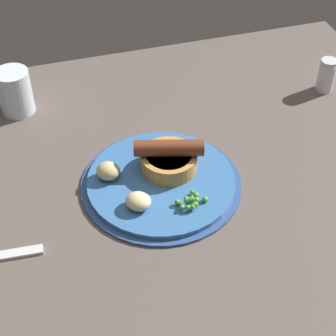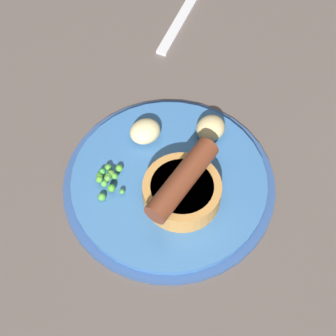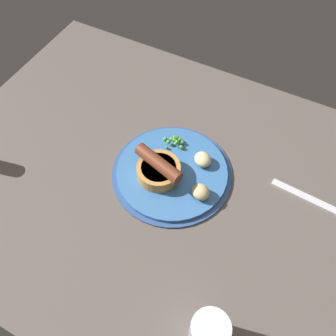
{
  "view_description": "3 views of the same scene",
  "coord_description": "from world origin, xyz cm",
  "px_view_note": "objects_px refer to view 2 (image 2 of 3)",
  "views": [
    {
      "loc": [
        -16.52,
        -67.63,
        69.94
      ],
      "look_at": [
        2.54,
        -3.03,
        6.76
      ],
      "focal_mm": 60.0,
      "sensor_mm": 36.0,
      "label": 1
    },
    {
      "loc": [
        35.72,
        8.62,
        65.25
      ],
      "look_at": [
        0.67,
        -3.3,
        5.85
      ],
      "focal_mm": 60.0,
      "sensor_mm": 36.0,
      "label": 2
    },
    {
      "loc": [
        -19.33,
        38.77,
        73.68
      ],
      "look_at": [
        1.75,
        -1.75,
        6.65
      ],
      "focal_mm": 40.0,
      "sensor_mm": 36.0,
      "label": 3
    }
  ],
  "objects_px": {
    "sausage_pudding": "(182,189)",
    "potato_chunk_0": "(145,131)",
    "fork": "(183,15)",
    "pea_pile": "(108,179)",
    "dinner_plate": "(169,183)",
    "potato_chunk_1": "(213,129)"
  },
  "relations": [
    {
      "from": "sausage_pudding",
      "to": "potato_chunk_0",
      "type": "distance_m",
      "value": 0.1
    },
    {
      "from": "sausage_pudding",
      "to": "fork",
      "type": "bearing_deg",
      "value": 33.24
    },
    {
      "from": "pea_pile",
      "to": "fork",
      "type": "xyz_separation_m",
      "value": [
        -0.33,
        -0.01,
        -0.02
      ]
    },
    {
      "from": "dinner_plate",
      "to": "fork",
      "type": "relative_size",
      "value": 1.51
    },
    {
      "from": "pea_pile",
      "to": "potato_chunk_0",
      "type": "distance_m",
      "value": 0.08
    },
    {
      "from": "dinner_plate",
      "to": "potato_chunk_1",
      "type": "height_order",
      "value": "potato_chunk_1"
    },
    {
      "from": "potato_chunk_1",
      "to": "pea_pile",
      "type": "bearing_deg",
      "value": -42.63
    },
    {
      "from": "pea_pile",
      "to": "potato_chunk_1",
      "type": "relative_size",
      "value": 1.36
    },
    {
      "from": "sausage_pudding",
      "to": "potato_chunk_0",
      "type": "relative_size",
      "value": 2.89
    },
    {
      "from": "fork",
      "to": "pea_pile",
      "type": "bearing_deg",
      "value": 5.16
    },
    {
      "from": "sausage_pudding",
      "to": "potato_chunk_0",
      "type": "xyz_separation_m",
      "value": [
        -0.07,
        -0.07,
        -0.01
      ]
    },
    {
      "from": "potato_chunk_0",
      "to": "potato_chunk_1",
      "type": "height_order",
      "value": "potato_chunk_1"
    },
    {
      "from": "sausage_pudding",
      "to": "potato_chunk_0",
      "type": "bearing_deg",
      "value": 61.49
    },
    {
      "from": "potato_chunk_1",
      "to": "fork",
      "type": "distance_m",
      "value": 0.24
    },
    {
      "from": "dinner_plate",
      "to": "pea_pile",
      "type": "xyz_separation_m",
      "value": [
        0.03,
        -0.07,
        0.02
      ]
    },
    {
      "from": "fork",
      "to": "dinner_plate",
      "type": "bearing_deg",
      "value": 18.52
    },
    {
      "from": "potato_chunk_0",
      "to": "fork",
      "type": "xyz_separation_m",
      "value": [
        -0.25,
        -0.03,
        -0.02
      ]
    },
    {
      "from": "sausage_pudding",
      "to": "potato_chunk_1",
      "type": "distance_m",
      "value": 0.1
    },
    {
      "from": "sausage_pudding",
      "to": "potato_chunk_1",
      "type": "height_order",
      "value": "sausage_pudding"
    },
    {
      "from": "potato_chunk_0",
      "to": "pea_pile",
      "type": "bearing_deg",
      "value": -13.95
    },
    {
      "from": "pea_pile",
      "to": "fork",
      "type": "height_order",
      "value": "pea_pile"
    },
    {
      "from": "potato_chunk_0",
      "to": "potato_chunk_1",
      "type": "bearing_deg",
      "value": 110.65
    }
  ]
}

